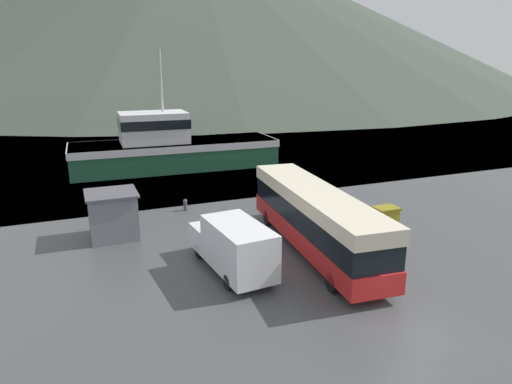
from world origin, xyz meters
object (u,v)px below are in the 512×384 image
tour_bus (315,217)px  dock_kiosk (113,215)px  small_boat (241,149)px  fishing_boat (171,147)px  storage_bin (385,219)px  delivery_van (233,245)px

tour_bus → dock_kiosk: tour_bus is taller
small_boat → fishing_boat: bearing=-100.7°
fishing_boat → storage_bin: bearing=22.5°
delivery_van → fishing_boat: size_ratio=0.33×
small_boat → storage_bin: bearing=-40.9°
tour_bus → storage_bin: bearing=14.7°
dock_kiosk → delivery_van: bearing=-54.6°
fishing_boat → dock_kiosk: fishing_boat is taller
fishing_boat → storage_bin: size_ratio=12.79×
tour_bus → dock_kiosk: size_ratio=4.60×
tour_bus → storage_bin: size_ratio=8.67×
small_boat → dock_kiosk: bearing=-75.9°
storage_bin → dock_kiosk: size_ratio=0.53×
storage_bin → fishing_boat: bearing=110.8°
dock_kiosk → small_boat: 26.29m
fishing_boat → small_boat: size_ratio=2.82×
delivery_van → dock_kiosk: (-4.85, 6.82, 0.00)m
delivery_van → dock_kiosk: dock_kiosk is taller
tour_bus → fishing_boat: 22.52m
storage_bin → small_boat: 26.27m
delivery_van → storage_bin: size_ratio=4.20×
delivery_van → storage_bin: delivery_van is taller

